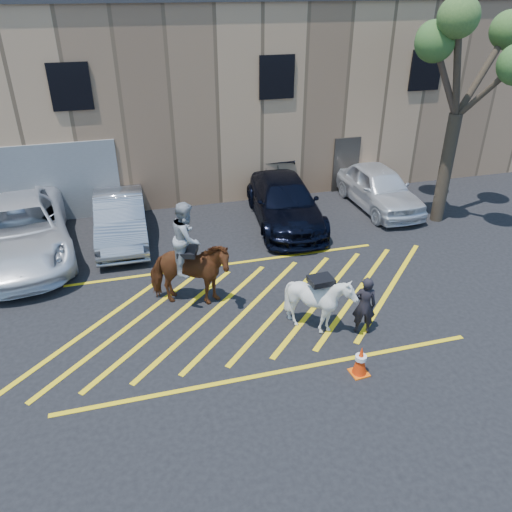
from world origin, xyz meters
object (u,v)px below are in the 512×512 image
object	(u,v)px
car_white_pickup	(19,230)
mounted_bay	(189,265)
saddled_white	(319,302)
traffic_cone	(361,360)
car_silver_sedan	(121,218)
tree	(468,51)
car_white_suv	(378,187)
handler	(364,305)
car_blue_suv	(285,202)

from	to	relation	value
car_white_pickup	mounted_bay	bearing A→B (deg)	-49.13
car_white_pickup	saddled_white	xyz separation A→B (m)	(7.50, -6.05, -0.06)
saddled_white	traffic_cone	world-z (taller)	saddled_white
car_silver_sedan	tree	xyz separation A→B (m)	(11.01, -1.44, 4.94)
car_silver_sedan	saddled_white	xyz separation A→B (m)	(4.45, -6.41, 0.06)
car_white_suv	car_silver_sedan	bearing A→B (deg)	-179.78
car_silver_sedan	handler	distance (m)	8.70
car_silver_sedan	car_blue_suv	world-z (taller)	car_blue_suv
handler	mounted_bay	xyz separation A→B (m)	(-3.86, 2.32, 0.41)
mounted_bay	car_white_pickup	bearing A→B (deg)	138.68
mounted_bay	traffic_cone	distance (m)	4.92
handler	mounted_bay	bearing A→B (deg)	-11.81
handler	mounted_bay	distance (m)	4.52
tree	saddled_white	bearing A→B (deg)	-142.85
car_silver_sedan	traffic_cone	bearing A→B (deg)	-58.82
handler	saddled_white	world-z (taller)	saddled_white
mounted_bay	tree	bearing A→B (deg)	17.73
handler	traffic_cone	distance (m)	1.60
saddled_white	car_blue_suv	bearing A→B (deg)	79.30
car_white_suv	car_blue_suv	bearing A→B (deg)	-175.59
car_blue_suv	saddled_white	bearing A→B (deg)	-94.87
car_white_pickup	traffic_cone	world-z (taller)	car_white_pickup
traffic_cone	tree	size ratio (longest dim) A/B	0.10
car_white_suv	saddled_white	distance (m)	8.33
car_blue_suv	traffic_cone	distance (m)	8.05
traffic_cone	tree	xyz separation A→B (m)	(6.26, 6.70, 5.33)
car_silver_sedan	tree	world-z (taller)	tree
mounted_bay	saddled_white	xyz separation A→B (m)	(2.85, -1.96, -0.37)
car_white_pickup	traffic_cone	bearing A→B (deg)	-52.76
car_blue_suv	mounted_bay	bearing A→B (deg)	-127.33
car_white_suv	saddled_white	size ratio (longest dim) A/B	2.85
car_silver_sedan	handler	size ratio (longest dim) A/B	2.94
saddled_white	traffic_cone	distance (m)	1.81
car_silver_sedan	handler	bearing A→B (deg)	-50.16
car_white_suv	tree	world-z (taller)	tree
car_white_suv	tree	size ratio (longest dim) A/B	0.63
handler	traffic_cone	bearing A→B (deg)	81.62
handler	tree	bearing A→B (deg)	-116.94
car_silver_sedan	traffic_cone	distance (m)	9.43
mounted_bay	saddled_white	distance (m)	3.48
car_blue_suv	saddled_white	distance (m)	6.37
car_silver_sedan	traffic_cone	world-z (taller)	car_silver_sedan
saddled_white	handler	bearing A→B (deg)	-19.41
traffic_cone	handler	bearing A→B (deg)	62.41
mounted_bay	tree	size ratio (longest dim) A/B	0.40
handler	tree	xyz separation A→B (m)	(5.55, 5.33, 4.92)
car_silver_sedan	car_white_suv	bearing A→B (deg)	2.26
car_silver_sedan	mounted_bay	bearing A→B (deg)	-69.24
car_silver_sedan	saddled_white	size ratio (longest dim) A/B	2.83
car_silver_sedan	car_white_suv	distance (m)	9.49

